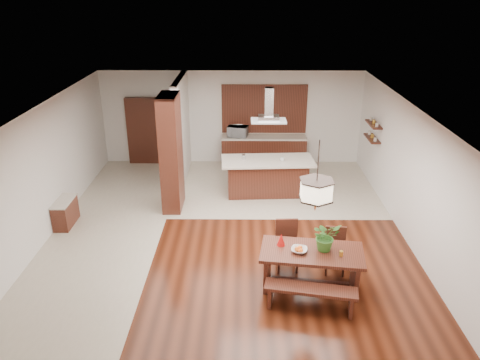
{
  "coord_description": "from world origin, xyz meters",
  "views": [
    {
      "loc": [
        0.39,
        -9.59,
        5.27
      ],
      "look_at": [
        0.3,
        0.0,
        1.25
      ],
      "focal_mm": 35.0,
      "sensor_mm": 36.0,
      "label": 1
    }
  ],
  "objects_px": {
    "dining_chair_right": "(335,252)",
    "pendant_lantern": "(317,177)",
    "hallway_console": "(65,213)",
    "dining_chair_left": "(287,246)",
    "fruit_bowl": "(299,250)",
    "range_hood": "(269,105)",
    "foliage_plant": "(326,236)",
    "microwave": "(238,131)",
    "island_cup": "(282,159)",
    "dining_bench": "(310,298)",
    "dining_table": "(311,261)",
    "kitchen_island": "(267,176)"
  },
  "relations": [
    {
      "from": "dining_chair_right",
      "to": "pendant_lantern",
      "type": "distance_m",
      "value": 1.93
    },
    {
      "from": "dining_chair_right",
      "to": "hallway_console",
      "type": "bearing_deg",
      "value": 168.48
    },
    {
      "from": "dining_chair_left",
      "to": "pendant_lantern",
      "type": "height_order",
      "value": "pendant_lantern"
    },
    {
      "from": "fruit_bowl",
      "to": "range_hood",
      "type": "bearing_deg",
      "value": 95.17
    },
    {
      "from": "hallway_console",
      "to": "dining_chair_left",
      "type": "bearing_deg",
      "value": -19.41
    },
    {
      "from": "foliage_plant",
      "to": "microwave",
      "type": "height_order",
      "value": "foliage_plant"
    },
    {
      "from": "island_cup",
      "to": "microwave",
      "type": "bearing_deg",
      "value": 117.69
    },
    {
      "from": "hallway_console",
      "to": "fruit_bowl",
      "type": "relative_size",
      "value": 3.04
    },
    {
      "from": "dining_bench",
      "to": "foliage_plant",
      "type": "xyz_separation_m",
      "value": [
        0.32,
        0.72,
        0.83
      ]
    },
    {
      "from": "dining_bench",
      "to": "foliage_plant",
      "type": "relative_size",
      "value": 2.88
    },
    {
      "from": "foliage_plant",
      "to": "dining_chair_left",
      "type": "bearing_deg",
      "value": 137.33
    },
    {
      "from": "fruit_bowl",
      "to": "dining_chair_right",
      "type": "bearing_deg",
      "value": 34.55
    },
    {
      "from": "hallway_console",
      "to": "dining_chair_left",
      "type": "relative_size",
      "value": 0.88
    },
    {
      "from": "hallway_console",
      "to": "island_cup",
      "type": "bearing_deg",
      "value": 17.96
    },
    {
      "from": "dining_table",
      "to": "microwave",
      "type": "bearing_deg",
      "value": 102.8
    },
    {
      "from": "pendant_lantern",
      "to": "foliage_plant",
      "type": "height_order",
      "value": "pendant_lantern"
    },
    {
      "from": "pendant_lantern",
      "to": "fruit_bowl",
      "type": "xyz_separation_m",
      "value": [
        -0.24,
        -0.03,
        -1.43
      ]
    },
    {
      "from": "hallway_console",
      "to": "pendant_lantern",
      "type": "bearing_deg",
      "value": -23.86
    },
    {
      "from": "foliage_plant",
      "to": "kitchen_island",
      "type": "distance_m",
      "value": 4.3
    },
    {
      "from": "dining_table",
      "to": "dining_chair_right",
      "type": "distance_m",
      "value": 0.75
    },
    {
      "from": "hallway_console",
      "to": "foliage_plant",
      "type": "height_order",
      "value": "foliage_plant"
    },
    {
      "from": "foliage_plant",
      "to": "dining_chair_right",
      "type": "bearing_deg",
      "value": 56.1
    },
    {
      "from": "dining_table",
      "to": "range_hood",
      "type": "distance_m",
      "value": 4.68
    },
    {
      "from": "hallway_console",
      "to": "range_hood",
      "type": "xyz_separation_m",
      "value": [
        4.82,
        1.82,
        2.15
      ]
    },
    {
      "from": "fruit_bowl",
      "to": "island_cup",
      "type": "relative_size",
      "value": 2.63
    },
    {
      "from": "dining_chair_left",
      "to": "island_cup",
      "type": "height_order",
      "value": "island_cup"
    },
    {
      "from": "dining_table",
      "to": "pendant_lantern",
      "type": "bearing_deg",
      "value": 90.0
    },
    {
      "from": "hallway_console",
      "to": "microwave",
      "type": "relative_size",
      "value": 1.48
    },
    {
      "from": "dining_bench",
      "to": "pendant_lantern",
      "type": "bearing_deg",
      "value": 82.4
    },
    {
      "from": "dining_chair_right",
      "to": "dining_table",
      "type": "bearing_deg",
      "value": -130.74
    },
    {
      "from": "dining_table",
      "to": "pendant_lantern",
      "type": "relative_size",
      "value": 1.51
    },
    {
      "from": "foliage_plant",
      "to": "range_hood",
      "type": "bearing_deg",
      "value": 101.63
    },
    {
      "from": "island_cup",
      "to": "kitchen_island",
      "type": "bearing_deg",
      "value": 160.19
    },
    {
      "from": "hallway_console",
      "to": "pendant_lantern",
      "type": "xyz_separation_m",
      "value": [
        5.45,
        -2.41,
        1.93
      ]
    },
    {
      "from": "fruit_bowl",
      "to": "microwave",
      "type": "bearing_deg",
      "value": 100.69
    },
    {
      "from": "dining_table",
      "to": "fruit_bowl",
      "type": "xyz_separation_m",
      "value": [
        -0.24,
        -0.03,
        0.24
      ]
    },
    {
      "from": "dining_bench",
      "to": "dining_chair_left",
      "type": "relative_size",
      "value": 1.6
    },
    {
      "from": "dining_table",
      "to": "hallway_console",
      "type": "bearing_deg",
      "value": 156.14
    },
    {
      "from": "dining_chair_right",
      "to": "foliage_plant",
      "type": "xyz_separation_m",
      "value": [
        -0.3,
        -0.45,
        0.6
      ]
    },
    {
      "from": "foliage_plant",
      "to": "island_cup",
      "type": "distance_m",
      "value": 4.07
    },
    {
      "from": "pendant_lantern",
      "to": "kitchen_island",
      "type": "distance_m",
      "value": 4.61
    },
    {
      "from": "pendant_lantern",
      "to": "island_cup",
      "type": "height_order",
      "value": "pendant_lantern"
    },
    {
      "from": "microwave",
      "to": "island_cup",
      "type": "bearing_deg",
      "value": -50.61
    },
    {
      "from": "dining_chair_right",
      "to": "kitchen_island",
      "type": "height_order",
      "value": "kitchen_island"
    },
    {
      "from": "hallway_console",
      "to": "dining_chair_left",
      "type": "height_order",
      "value": "dining_chair_left"
    },
    {
      "from": "dining_table",
      "to": "fruit_bowl",
      "type": "height_order",
      "value": "fruit_bowl"
    },
    {
      "from": "dining_table",
      "to": "island_cup",
      "type": "height_order",
      "value": "island_cup"
    },
    {
      "from": "foliage_plant",
      "to": "pendant_lantern",
      "type": "bearing_deg",
      "value": -167.25
    },
    {
      "from": "dining_chair_left",
      "to": "range_hood",
      "type": "relative_size",
      "value": 1.11
    },
    {
      "from": "dining_chair_left",
      "to": "dining_chair_right",
      "type": "height_order",
      "value": "dining_chair_left"
    }
  ]
}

